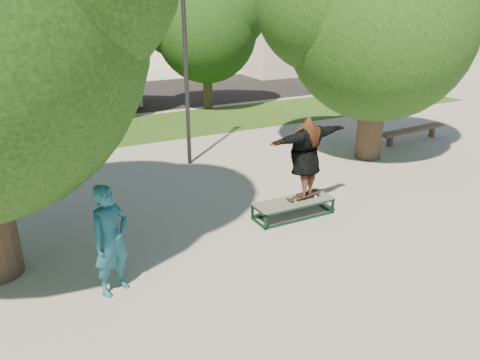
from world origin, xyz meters
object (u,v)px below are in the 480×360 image
tree_right (377,15)px  car_silver_b (117,89)px  grind_box (293,208)px  bench (412,131)px  car_dark (7,86)px  bystander (111,240)px  car_grey (43,95)px  lamppost (185,53)px

tree_right → car_silver_b: 12.94m
grind_box → bench: 7.49m
grind_box → car_dark: car_dark is taller
grind_box → bench: (6.84, 3.06, 0.18)m
bystander → car_dark: (-0.68, 16.94, -0.10)m
bench → car_grey: bearing=132.3°
tree_right → lamppost: size_ratio=1.07×
bystander → lamppost: bearing=31.7°
tree_right → car_silver_b: tree_right is taller
tree_right → car_dark: bearing=124.2°
bystander → bench: bearing=-5.3°
car_silver_b → bench: bearing=-49.8°
lamppost → car_grey: (-3.00, 8.65, -2.35)m
grind_box → bystander: bystander is taller
car_grey → car_dark: bearing=107.1°
lamppost → car_grey: 9.45m
car_dark → car_silver_b: car_dark is taller
tree_right → car_silver_b: size_ratio=1.46×
lamppost → car_silver_b: lamppost is taller
tree_right → bench: (2.58, 0.53, -3.72)m
car_grey → car_silver_b: car_grey is taller
bench → grind_box: bearing=-159.9°
bystander → car_dark: bystander is taller
lamppost → bench: 8.12m
tree_right → grind_box: size_ratio=3.62×
bystander → car_silver_b: 15.59m
bench → car_grey: car_grey is taller
car_silver_b → car_dark: bearing=165.1°
car_grey → car_silver_b: 3.47m
car_grey → lamppost: bearing=-76.3°
bench → car_silver_b: bearing=119.0°
lamppost → bench: lamppost is taller
bench → car_silver_b: (-7.19, 11.06, 0.27)m
tree_right → car_grey: bearing=126.9°
bystander → bench: 11.74m
car_grey → grind_box: bearing=-79.8°
bystander → car_dark: bearing=66.7°
lamppost → car_dark: 12.46m
lamppost → bystander: size_ratio=3.29×
bystander → bench: bystander is taller
tree_right → bench: bearing=11.7°
lamppost → bench: size_ratio=2.10×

